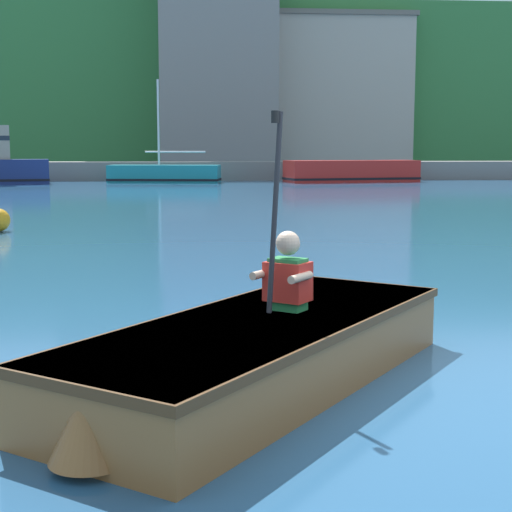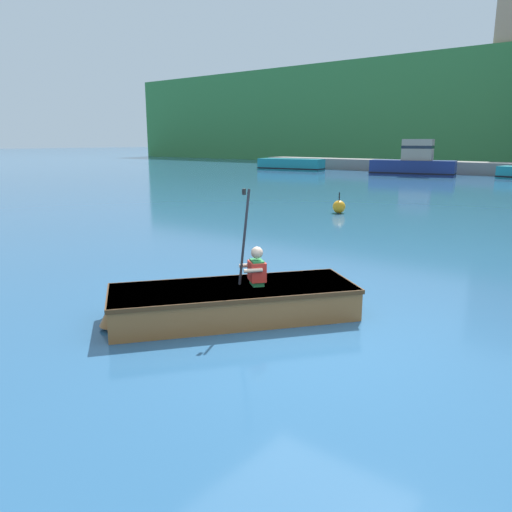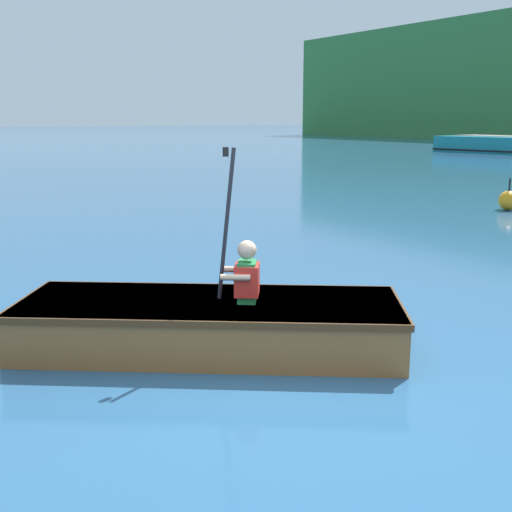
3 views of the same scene
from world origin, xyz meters
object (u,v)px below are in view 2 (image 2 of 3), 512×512
object	(u,v)px
rowboat_foreground	(230,300)
moored_boat_dock_center_near	(291,165)
person_paddler	(256,267)
moored_boat_dock_center_far	(414,163)
channel_buoy	(339,207)

from	to	relation	value
rowboat_foreground	moored_boat_dock_center_near	bearing A→B (deg)	123.94
moored_boat_dock_center_near	person_paddler	world-z (taller)	person_paddler
moored_boat_dock_center_near	moored_boat_dock_center_far	distance (m)	10.52
moored_boat_dock_center_far	moored_boat_dock_center_near	bearing A→B (deg)	-178.68
person_paddler	channel_buoy	xyz separation A→B (m)	(-4.31, 9.82, -0.49)
moored_boat_dock_center_near	person_paddler	distance (m)	35.75
moored_boat_dock_center_near	channel_buoy	size ratio (longest dim) A/B	8.05
rowboat_foreground	person_paddler	world-z (taller)	person_paddler
moored_boat_dock_center_far	rowboat_foreground	size ratio (longest dim) A/B	1.74
moored_boat_dock_center_near	moored_boat_dock_center_far	world-z (taller)	moored_boat_dock_center_far
person_paddler	moored_boat_dock_center_near	bearing A→B (deg)	124.51
channel_buoy	moored_boat_dock_center_far	bearing A→B (deg)	105.29
person_paddler	channel_buoy	size ratio (longest dim) A/B	1.89
person_paddler	channel_buoy	world-z (taller)	person_paddler
moored_boat_dock_center_far	channel_buoy	bearing A→B (deg)	-74.71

